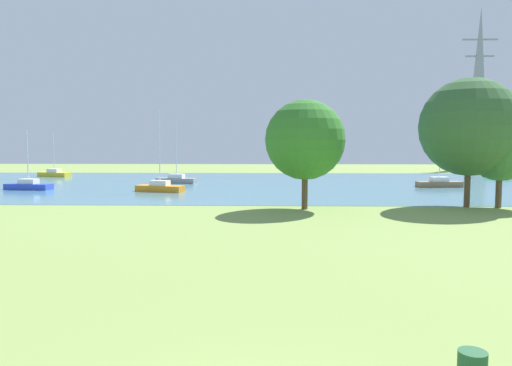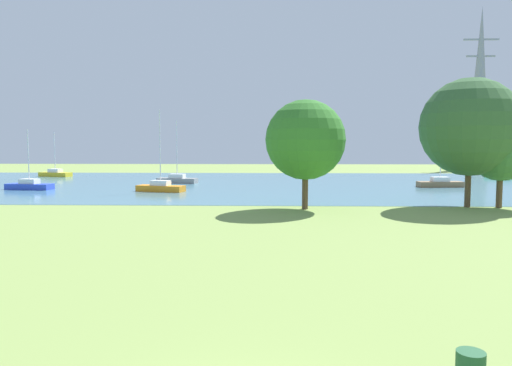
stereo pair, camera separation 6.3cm
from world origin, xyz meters
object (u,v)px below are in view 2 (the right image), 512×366
object	(u,v)px
sailboat_brown	(440,183)
tree_east_far	(305,140)
sailboat_gray	(177,179)
sailboat_orange	(161,187)
tree_east_near	(501,149)
electricity_pylon	(480,88)
sailboat_green	(503,174)
tree_mid_shore	(470,127)
sailboat_yellow	(55,173)
sailboat_blue	(29,185)

from	to	relation	value
sailboat_brown	tree_east_far	world-z (taller)	tree_east_far
sailboat_gray	tree_east_far	size ratio (longest dim) A/B	0.94
sailboat_orange	tree_east_near	world-z (taller)	sailboat_orange
tree_east_far	electricity_pylon	bearing A→B (deg)	57.58
sailboat_gray	tree_east_far	bearing A→B (deg)	-58.23
sailboat_green	tree_east_far	bearing A→B (deg)	-131.90
tree_east_far	tree_mid_shore	world-z (taller)	tree_mid_shore
sailboat_brown	sailboat_gray	world-z (taller)	sailboat_gray
sailboat_orange	tree_mid_shore	xyz separation A→B (m)	(25.83, -10.74, 5.54)
sailboat_green	sailboat_brown	bearing A→B (deg)	-132.30
tree_mid_shore	sailboat_gray	bearing A→B (deg)	141.64
tree_east_near	sailboat_gray	bearing A→B (deg)	143.56
sailboat_green	tree_east_far	world-z (taller)	tree_east_far
sailboat_brown	sailboat_yellow	bearing A→B (deg)	163.19
sailboat_green	electricity_pylon	bearing A→B (deg)	75.69
sailboat_brown	tree_mid_shore	xyz separation A→B (m)	(-3.58, -16.47, 5.56)
sailboat_brown	tree_east_near	world-z (taller)	sailboat_brown
sailboat_orange	sailboat_green	distance (m)	48.34
sailboat_green	sailboat_blue	distance (m)	60.75
sailboat_gray	tree_east_far	distance (m)	26.49
tree_east_far	tree_east_near	distance (m)	14.67
electricity_pylon	sailboat_brown	bearing A→B (deg)	-117.38
tree_east_far	electricity_pylon	xyz separation A→B (m)	(35.88, 56.48, 9.73)
sailboat_orange	sailboat_gray	xyz separation A→B (m)	(-0.27, 9.92, -0.01)
sailboat_yellow	tree_east_far	world-z (taller)	tree_east_far
sailboat_blue	tree_east_far	bearing A→B (deg)	-26.79
tree_east_near	sailboat_brown	bearing A→B (deg)	85.39
sailboat_yellow	sailboat_gray	bearing A→B (deg)	-28.64
tree_east_near	electricity_pylon	size ratio (longest dim) A/B	0.23
sailboat_gray	tree_east_near	bearing A→B (deg)	-36.44
sailboat_brown	tree_east_far	bearing A→B (deg)	-131.55
tree_mid_shore	sailboat_blue	bearing A→B (deg)	162.77
sailboat_green	electricity_pylon	world-z (taller)	electricity_pylon
sailboat_gray	sailboat_orange	bearing A→B (deg)	-88.42
tree_mid_shore	tree_east_near	bearing A→B (deg)	-6.78
sailboat_blue	sailboat_orange	bearing A→B (deg)	-6.62
electricity_pylon	sailboat_yellow	bearing A→B (deg)	-161.18
tree_east_far	sailboat_blue	bearing A→B (deg)	153.21
sailboat_gray	tree_east_near	world-z (taller)	sailboat_gray
sailboat_brown	sailboat_green	distance (m)	20.88
sailboat_orange	sailboat_yellow	size ratio (longest dim) A/B	1.26
sailboat_brown	tree_east_far	size ratio (longest dim) A/B	0.88
sailboat_gray	electricity_pylon	world-z (taller)	electricity_pylon
sailboat_yellow	tree_east_near	distance (m)	57.56
sailboat_orange	tree_mid_shore	bearing A→B (deg)	-22.58
electricity_pylon	sailboat_green	bearing A→B (deg)	-104.31
sailboat_gray	tree_east_far	world-z (taller)	tree_east_far
tree_east_far	tree_east_near	world-z (taller)	tree_east_far
sailboat_green	tree_mid_shore	bearing A→B (deg)	-118.92
sailboat_brown	tree_east_near	xyz separation A→B (m)	(-1.35, -16.74, 3.89)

